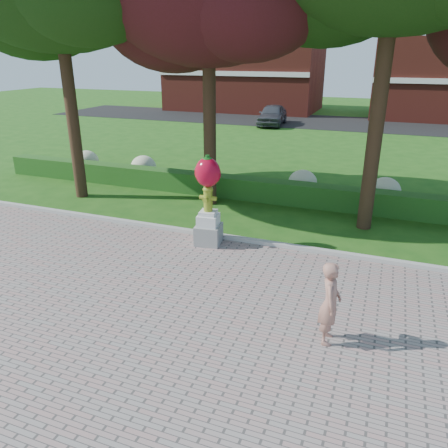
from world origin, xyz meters
name	(u,v)px	position (x,y,z in m)	size (l,w,h in m)	color
ground	(191,288)	(0.00, 0.00, 0.00)	(100.00, 100.00, 0.00)	#1D4F13
walkway	(84,407)	(0.00, -4.00, 0.02)	(40.00, 14.00, 0.04)	gray
curb	(234,239)	(0.00, 3.00, 0.07)	(40.00, 0.18, 0.15)	#ADADA5
lawn_hedge	(270,191)	(0.00, 7.00, 0.40)	(24.00, 0.70, 0.80)	#164E19
hydrangea_row	(291,182)	(0.57, 8.00, 0.55)	(20.10, 1.10, 0.99)	beige
street	(340,123)	(0.00, 28.00, 0.01)	(50.00, 8.00, 0.02)	black
building_left	(245,72)	(-10.00, 34.00, 3.50)	(14.00, 8.00, 7.00)	maroon
hydrant_sculpture	(208,198)	(-0.61, 2.50, 1.41)	(0.78, 0.78, 2.59)	gray
woman	(330,303)	(3.29, -0.93, 0.86)	(0.60, 0.39, 1.64)	#AC7462
parked_car	(272,115)	(-4.77, 25.00, 0.79)	(1.82, 4.53, 1.54)	#43454B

